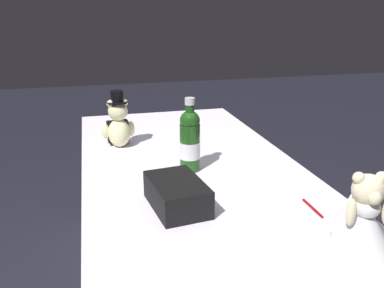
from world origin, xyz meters
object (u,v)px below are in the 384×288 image
(teddy_bear_groom, at_px, (118,125))
(champagne_bottle, at_px, (190,140))
(teddy_bear_bride, at_px, (362,215))
(signing_pen, at_px, (312,207))
(gift_case_black, at_px, (177,194))

(teddy_bear_groom, distance_m, champagne_bottle, 0.47)
(teddy_bear_bride, relative_size, signing_pen, 1.71)
(teddy_bear_groom, height_order, signing_pen, teddy_bear_groom)
(teddy_bear_groom, height_order, gift_case_black, teddy_bear_groom)
(teddy_bear_groom, relative_size, teddy_bear_bride, 1.19)
(gift_case_black, bearing_deg, signing_pen, 74.00)
(teddy_bear_groom, bearing_deg, signing_pen, 34.93)
(champagne_bottle, height_order, gift_case_black, champagne_bottle)
(teddy_bear_groom, xyz_separation_m, teddy_bear_bride, (1.05, 0.59, -0.01))
(signing_pen, distance_m, gift_case_black, 0.46)
(teddy_bear_bride, xyz_separation_m, signing_pen, (-0.23, -0.01, -0.09))
(teddy_bear_bride, bearing_deg, teddy_bear_groom, -150.77)
(teddy_bear_groom, relative_size, champagne_bottle, 0.90)
(teddy_bear_groom, xyz_separation_m, gift_case_black, (0.70, 0.14, -0.06))
(teddy_bear_bride, distance_m, signing_pen, 0.25)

